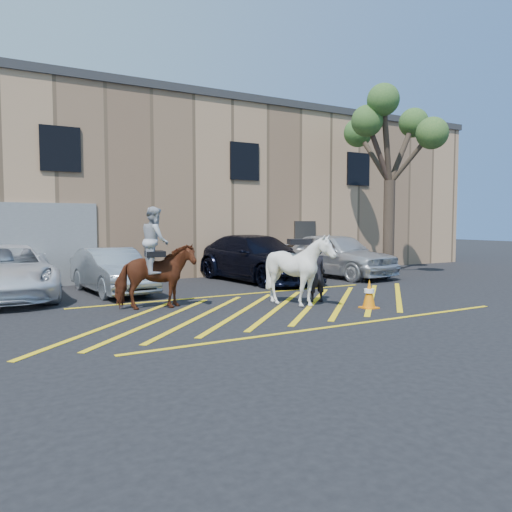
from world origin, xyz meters
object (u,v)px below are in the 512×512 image
traffic_cone (369,294)px  tree (390,132)px  car_blue_suv (257,258)px  saddled_white (299,270)px  handler (316,273)px  car_silver_sedan (112,271)px  car_white_pickup (5,272)px  mounted_bay (155,268)px  car_white_suv (336,255)px

traffic_cone → tree: tree is taller
car_blue_suv → tree: bearing=-19.2°
saddled_white → tree: (7.11, 4.02, 4.75)m
handler → saddled_white: size_ratio=0.73×
car_silver_sedan → handler: size_ratio=2.65×
handler → saddled_white: bearing=24.2°
car_blue_suv → saddled_white: saddled_white is taller
car_blue_suv → tree: tree is taller
car_white_pickup → mounted_bay: size_ratio=2.15×
handler → mounted_bay: mounted_bay is taller
car_blue_suv → handler: car_blue_suv is taller
car_silver_sedan → traffic_cone: size_ratio=5.71×
tree → car_silver_sedan: bearing=176.0°
traffic_cone → car_silver_sedan: bearing=129.9°
car_blue_suv → tree: 7.31m
car_blue_suv → saddled_white: bearing=-115.1°
car_silver_sedan → car_blue_suv: size_ratio=0.72×
handler → car_white_suv: bearing=-129.6°
car_white_suv → tree: size_ratio=0.70×
car_white_pickup → mounted_bay: 4.84m
tree → mounted_bay: bearing=-166.0°
tree → saddled_white: bearing=-150.6°
saddled_white → car_white_suv: bearing=43.3°
mounted_bay → car_white_suv: bearing=22.2°
handler → tree: size_ratio=0.22×
car_silver_sedan → mounted_bay: bearing=-91.1°
car_white_pickup → car_white_suv: bearing=1.6°
car_white_suv → saddled_white: 7.20m
car_white_suv → tree: (1.88, -0.92, 4.82)m
mounted_bay → traffic_cone: size_ratio=3.49×
mounted_bay → tree: (10.48, 2.60, 4.66)m
car_white_pickup → car_blue_suv: size_ratio=0.95×
car_silver_sedan → car_blue_suv: 5.41m
car_white_pickup → traffic_cone: bearing=-36.1°
car_white_pickup → handler: size_ratio=3.49×
car_silver_sedan → tree: size_ratio=0.57×
saddled_white → tree: size_ratio=0.29×
car_blue_suv → car_white_suv: 3.47m
mounted_bay → handler: bearing=-15.5°
handler → traffic_cone: 1.60m
car_white_suv → handler: car_white_suv is taller
mounted_bay → traffic_cone: mounted_bay is taller
traffic_cone → tree: bearing=41.9°
saddled_white → mounted_bay: bearing=157.3°
car_white_pickup → saddled_white: 8.26m
car_silver_sedan → car_white_suv: size_ratio=0.81×
car_blue_suv → handler: 5.08m
car_blue_suv → traffic_cone: bearing=-100.2°
car_white_suv → traffic_cone: car_white_suv is taller
mounted_bay → saddled_white: mounted_bay is taller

